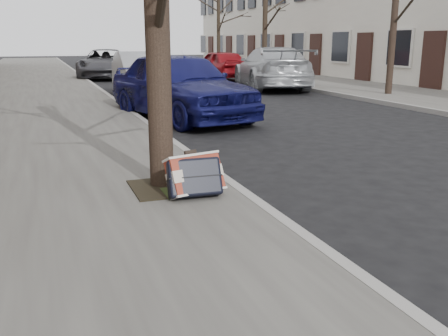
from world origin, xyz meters
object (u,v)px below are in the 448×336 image
object	(u,v)px
car_near_front	(180,85)
car_near_mid	(144,75)
suitcase_red	(195,175)
suitcase_navy	(194,177)

from	to	relation	value
car_near_front	car_near_mid	distance (m)	4.67
suitcase_red	car_near_mid	xyz separation A→B (m)	(1.66, 10.79, 0.37)
suitcase_navy	car_near_front	size ratio (longest dim) A/B	0.13
car_near_mid	suitcase_red	bearing A→B (deg)	-97.37
suitcase_navy	car_near_front	xyz separation A→B (m)	(1.58, 6.18, 0.43)
suitcase_red	car_near_front	world-z (taller)	car_near_front
suitcase_red	suitcase_navy	xyz separation A→B (m)	(-0.03, -0.06, -0.01)
suitcase_navy	car_near_front	world-z (taller)	car_near_front
suitcase_navy	car_near_mid	distance (m)	10.98
suitcase_red	suitcase_navy	world-z (taller)	suitcase_red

